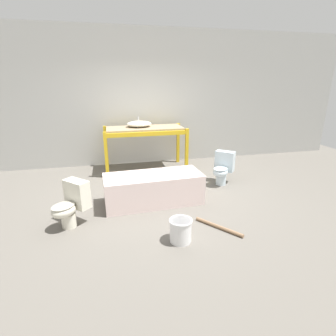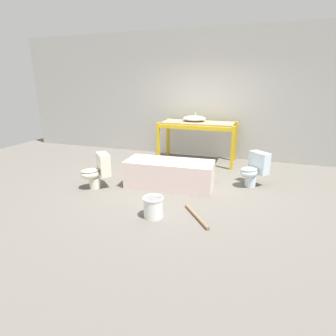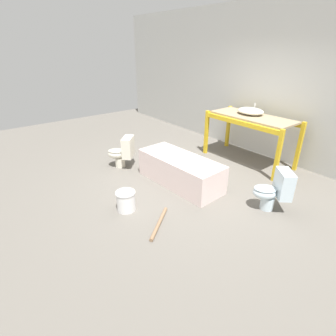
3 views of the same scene
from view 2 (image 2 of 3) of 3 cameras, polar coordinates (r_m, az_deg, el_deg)
ground_plane at (r=5.27m, az=2.72°, el=-3.28°), size 12.00×12.00×0.00m
warehouse_wall_rear at (r=7.08m, az=7.96°, el=15.31°), size 10.80×0.08×3.20m
shelving_rack at (r=6.56m, az=6.50°, el=8.63°), size 1.87×0.84×1.01m
sink_basin at (r=6.63m, az=5.71°, el=10.67°), size 0.57×0.45×0.22m
bathtub_main at (r=4.99m, az=0.33°, el=-0.87°), size 1.68×0.74×0.52m
toilet_near at (r=5.12m, az=-15.12°, el=-0.49°), size 0.61×0.61×0.65m
toilet_far at (r=5.30m, az=18.23°, el=-0.17°), size 0.60×0.62×0.65m
bucket_white at (r=3.93m, az=-3.24°, el=-8.40°), size 0.30×0.30×0.31m
loose_pipe at (r=3.99m, az=6.20°, el=-10.36°), size 0.50×0.63×0.05m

